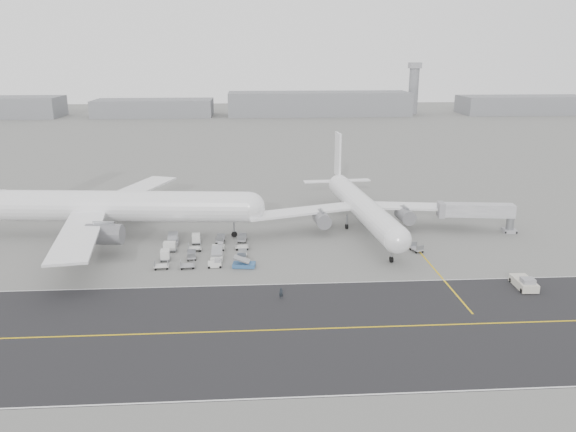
{
  "coord_description": "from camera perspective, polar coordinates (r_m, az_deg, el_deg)",
  "views": [
    {
      "loc": [
        -1.67,
        -87.29,
        36.35
      ],
      "look_at": [
        4.83,
        12.0,
        7.53
      ],
      "focal_mm": 35.0,
      "sensor_mm": 36.0,
      "label": 1
    }
  ],
  "objects": [
    {
      "name": "airliner_b",
      "position": [
        120.82,
        7.45,
        1.04
      ],
      "size": [
        50.8,
        51.54,
        17.78
      ],
      "rotation": [
        0.0,
        0.0,
        0.08
      ],
      "color": "white",
      "rests_on": "ground"
    },
    {
      "name": "pushback_tug",
      "position": [
        98.58,
        22.87,
        -6.29
      ],
      "size": [
        2.91,
        7.41,
        2.11
      ],
      "rotation": [
        0.0,
        0.0,
        -0.04
      ],
      "color": "beige",
      "rests_on": "ground"
    },
    {
      "name": "gse_cluster",
      "position": [
        107.0,
        -8.4,
        -3.89
      ],
      "size": [
        22.02,
        21.23,
        1.97
      ],
      "primitive_type": null,
      "rotation": [
        0.0,
        0.0,
        -0.0
      ],
      "color": "gray",
      "rests_on": "ground"
    },
    {
      "name": "airliner_a",
      "position": [
        120.37,
        -17.76,
        0.97
      ],
      "size": [
        64.59,
        63.62,
        22.29
      ],
      "rotation": [
        0.0,
        0.0,
        1.47
      ],
      "color": "white",
      "rests_on": "ground"
    },
    {
      "name": "ground_crew_a",
      "position": [
        87.09,
        -0.7,
        -7.87
      ],
      "size": [
        0.68,
        0.47,
        1.8
      ],
      "primitive_type": "imported",
      "rotation": [
        0.0,
        0.0,
        0.06
      ],
      "color": "black",
      "rests_on": "ground"
    },
    {
      "name": "taxiway",
      "position": [
        78.55,
        1.6,
        -11.41
      ],
      "size": [
        220.0,
        59.0,
        0.03
      ],
      "color": "#252527",
      "rests_on": "ground"
    },
    {
      "name": "horizon_buildings",
      "position": [
        350.62,
        1.48,
        10.2
      ],
      "size": [
        520.0,
        28.0,
        28.0
      ],
      "primitive_type": null,
      "color": "gray",
      "rests_on": "ground"
    },
    {
      "name": "jet_bridge",
      "position": [
        124.59,
        18.67,
        0.41
      ],
      "size": [
        16.79,
        5.03,
        6.27
      ],
      "rotation": [
        0.0,
        0.0,
        -0.13
      ],
      "color": "gray",
      "rests_on": "ground"
    },
    {
      "name": "stray_dolly",
      "position": [
        110.25,
        12.91,
        -3.52
      ],
      "size": [
        2.28,
        2.97,
        1.62
      ],
      "primitive_type": null,
      "rotation": [
        0.0,
        0.0,
        0.28
      ],
      "color": "silver",
      "rests_on": "ground"
    },
    {
      "name": "ground",
      "position": [
        94.58,
        -2.46,
        -6.47
      ],
      "size": [
        700.0,
        700.0,
        0.0
      ],
      "primitive_type": "plane",
      "color": "gray",
      "rests_on": "ground"
    },
    {
      "name": "control_tower",
      "position": [
        367.22,
        12.64,
        12.64
      ],
      "size": [
        7.0,
        7.0,
        31.25
      ],
      "color": "gray",
      "rests_on": "ground"
    }
  ]
}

